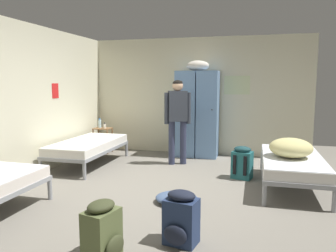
# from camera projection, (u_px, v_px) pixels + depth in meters

# --- Properties ---
(ground_plane) EXTENTS (8.93, 8.93, 0.00)m
(ground_plane) POSITION_uv_depth(u_px,v_px,m) (163.00, 192.00, 4.87)
(ground_plane) COLOR slate
(room_backdrop) EXTENTS (4.92, 5.64, 2.59)m
(room_backdrop) POSITION_uv_depth(u_px,v_px,m) (117.00, 99.00, 6.29)
(room_backdrop) COLOR beige
(room_backdrop) RESTS_ON ground_plane
(locker_bank) EXTENTS (0.90, 0.55, 2.07)m
(locker_bank) POSITION_uv_depth(u_px,v_px,m) (197.00, 112.00, 7.13)
(locker_bank) COLOR #6B93C6
(locker_bank) RESTS_ON ground_plane
(shelf_unit) EXTENTS (0.38, 0.30, 0.57)m
(shelf_unit) POSITION_uv_depth(u_px,v_px,m) (103.00, 138.00, 7.58)
(shelf_unit) COLOR brown
(shelf_unit) RESTS_ON ground_plane
(bed_right) EXTENTS (0.90, 1.90, 0.49)m
(bed_right) POSITION_uv_depth(u_px,v_px,m) (292.00, 163.00, 5.05)
(bed_right) COLOR gray
(bed_right) RESTS_ON ground_plane
(bed_left_rear) EXTENTS (0.90, 1.90, 0.49)m
(bed_left_rear) POSITION_uv_depth(u_px,v_px,m) (88.00, 146.00, 6.41)
(bed_left_rear) COLOR gray
(bed_left_rear) RESTS_ON ground_plane
(bedding_heap) EXTENTS (0.63, 0.64, 0.29)m
(bedding_heap) POSITION_uv_depth(u_px,v_px,m) (291.00, 148.00, 4.95)
(bedding_heap) COLOR #D1C67F
(bedding_heap) RESTS_ON bed_right
(person_traveler) EXTENTS (0.49, 0.33, 1.65)m
(person_traveler) POSITION_uv_depth(u_px,v_px,m) (178.00, 114.00, 6.41)
(person_traveler) COLOR #2D334C
(person_traveler) RESTS_ON ground_plane
(water_bottle) EXTENTS (0.07, 0.07, 0.22)m
(water_bottle) POSITION_uv_depth(u_px,v_px,m) (100.00, 123.00, 7.58)
(water_bottle) COLOR #B2DBEA
(water_bottle) RESTS_ON shelf_unit
(lotion_bottle) EXTENTS (0.06, 0.06, 0.13)m
(lotion_bottle) POSITION_uv_depth(u_px,v_px,m) (105.00, 126.00, 7.49)
(lotion_bottle) COLOR white
(lotion_bottle) RESTS_ON shelf_unit
(backpack_teal) EXTENTS (0.37, 0.39, 0.55)m
(backpack_teal) POSITION_uv_depth(u_px,v_px,m) (242.00, 163.00, 5.54)
(backpack_teal) COLOR #23666B
(backpack_teal) RESTS_ON ground_plane
(backpack_navy) EXTENTS (0.36, 0.37, 0.55)m
(backpack_navy) POSITION_uv_depth(u_px,v_px,m) (181.00, 219.00, 3.28)
(backpack_navy) COLOR navy
(backpack_navy) RESTS_ON ground_plane
(backpack_olive) EXTENTS (0.38, 0.37, 0.55)m
(backpack_olive) POSITION_uv_depth(u_px,v_px,m) (103.00, 231.00, 3.00)
(backpack_olive) COLOR #566038
(backpack_olive) RESTS_ON ground_plane
(clothes_pile_denim) EXTENTS (0.57, 0.50, 0.13)m
(clothes_pile_denim) POSITION_uv_depth(u_px,v_px,m) (177.00, 198.00, 4.42)
(clothes_pile_denim) COLOR #42567A
(clothes_pile_denim) RESTS_ON ground_plane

